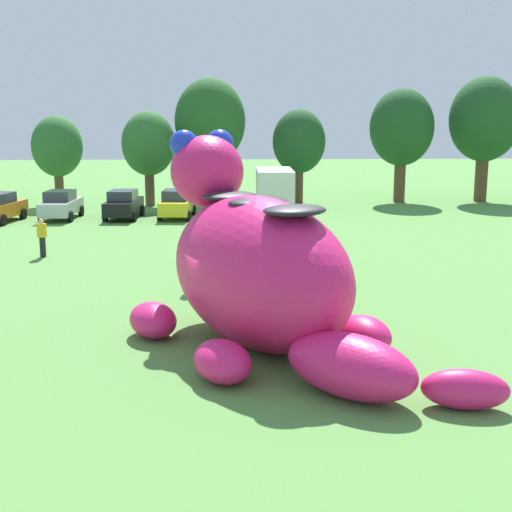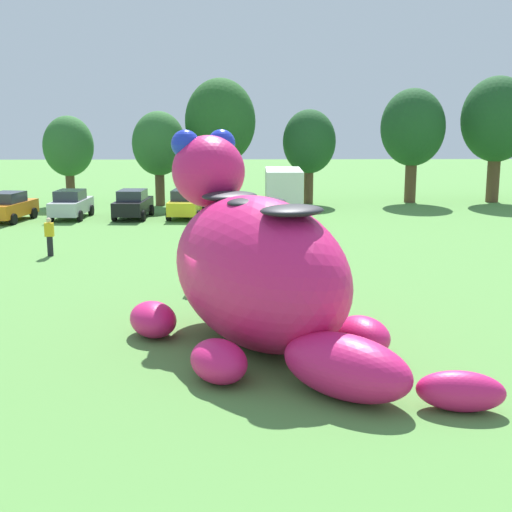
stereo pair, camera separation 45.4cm
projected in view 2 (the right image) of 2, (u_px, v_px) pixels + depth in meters
The scene contains 18 objects.
ground_plane at pixel (231, 339), 19.52m from camera, with size 160.00×160.00×0.00m, color #568E42.
giant_inflatable_creature at pixel (258, 269), 18.69m from camera, with size 9.03×9.64×5.71m.
car_orange at pixel (9, 207), 40.93m from camera, with size 2.45×4.33×1.72m.
car_silver at pixel (71, 204), 42.08m from camera, with size 2.10×4.18×1.72m.
car_black at pixel (133, 204), 42.17m from camera, with size 2.15×4.21×1.72m.
car_yellow at pixel (186, 204), 42.32m from camera, with size 2.18×4.22×1.72m.
box_truck at pixel (283, 191), 42.57m from camera, with size 2.43×6.44×2.95m.
tree_mid_left at pixel (68, 147), 47.95m from camera, with size 3.43×3.43×6.08m.
tree_centre_left at pixel (159, 144), 47.38m from camera, with size 3.60×3.60×6.39m.
tree_centre at pixel (220, 122), 48.11m from camera, with size 4.85×4.85×8.60m.
tree_centre_right at pixel (309, 142), 48.56m from camera, with size 3.67×3.67×6.51m.
tree_mid_right at pixel (413, 128), 48.99m from camera, with size 4.48×4.48×7.96m.
tree_right at pixel (497, 120), 49.05m from camera, with size 4.96×4.96×8.80m.
spectator_near_inflatable at pixel (194, 267), 24.79m from camera, with size 0.38×0.26×1.71m.
spectator_mid_field at pixel (208, 252), 27.51m from camera, with size 0.38×0.26×1.71m.
spectator_by_cars at pixel (50, 237), 30.84m from camera, with size 0.38×0.26×1.71m.
spectator_wandering at pixel (261, 226), 34.01m from camera, with size 0.38×0.26×1.71m.
spectator_far_side at pixel (223, 221), 35.33m from camera, with size 0.38×0.26×1.71m.
Camera 2 is at (0.29, -18.68, 6.14)m, focal length 49.20 mm.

